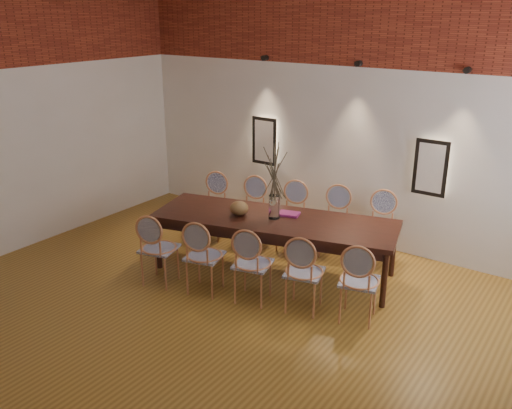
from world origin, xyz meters
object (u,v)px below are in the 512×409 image
Objects in this scene: chair_far_b at (251,212)px; chair_near_b at (205,256)px; chair_near_c at (253,264)px; bowl at (239,208)px; chair_far_a at (212,207)px; chair_near_a at (159,248)px; book at (289,214)px; vase at (274,207)px; dining_table at (274,245)px; chair_far_d at (334,223)px; chair_near_d at (304,272)px; chair_near_e at (359,281)px; chair_far_c at (291,218)px; chair_far_e at (380,229)px.

chair_near_b is at bearing 90.00° from chair_far_b.
chair_near_c is 3.92× the size of bowl.
chair_far_b is 0.92m from bowl.
chair_far_b is (0.59, 0.16, 0.00)m from chair_far_a.
chair_near_c is (1.19, 0.32, 0.00)m from chair_near_a.
vase is at bearing -116.50° from book.
chair_far_b is (-0.40, 1.49, 0.00)m from chair_near_b.
dining_table is 1.45m from chair_far_a.
chair_far_d is (1.19, 0.32, 0.00)m from chair_far_b.
chair_far_a is (-1.39, 0.43, 0.09)m from dining_table.
book reaches higher than dining_table.
chair_near_d is 1.09m from book.
chair_near_b is (0.59, 0.16, 0.00)m from chair_near_a.
chair_far_a is at bearing 162.70° from vase.
vase is (1.38, -0.43, 0.43)m from chair_far_a.
chair_far_a is (-2.77, 0.86, 0.00)m from chair_near_e.
dining_table is 3.26× the size of chair_near_d.
chair_near_a and chair_far_c have the same top height.
chair_near_d reaches higher than book.
chair_far_e is at bearing 32.21° from chair_near_a.
chair_far_e is (0.99, 1.06, 0.09)m from dining_table.
chair_far_a is (-0.40, 1.49, 0.00)m from chair_near_a.
chair_far_c is (0.79, 1.81, 0.00)m from chair_near_a.
chair_far_b is 1.00× the size of chair_far_c.
chair_near_a is 2.90m from chair_far_e.
chair_near_e is (0.59, 0.16, 0.00)m from chair_near_d.
chair_near_d is at bearing 0.00° from chair_near_b.
bowl is (0.96, -0.60, 0.37)m from chair_far_a.
bowl is 0.64m from book.
dining_table is at bearing 128.44° from chair_far_b.
chair_near_b and chair_near_c have the same top height.
dining_table is at bearing 147.79° from chair_near_e.
chair_near_c is 1.00× the size of chair_far_e.
chair_near_c is at bearing -42.76° from bowl.
chair_far_d is (-0.40, 1.49, 0.00)m from chair_near_d.
chair_far_c is 0.61m from chair_far_d.
dining_table is 1.45m from chair_near_a.
chair_far_a and chair_far_e have the same top height.
dining_table is at bearing 51.56° from chair_near_b.
chair_far_e is (2.37, 0.63, 0.00)m from chair_far_a.
chair_near_c is (0.20, -0.75, 0.09)m from dining_table.
chair_near_b is at bearing 40.03° from chair_far_e.
chair_far_a is at bearing 90.00° from chair_near_a.
chair_near_b is at bearing 68.35° from chair_far_c.
vase reaches higher than chair_far_d.
book is at bearing 81.34° from chair_near_c.
chair_near_e reaches higher than bowl.
chair_near_e is 1.55m from chair_far_e.
chair_near_a is 1.84m from chair_near_d.
bowl is (-0.63, 0.58, 0.37)m from chair_near_c.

